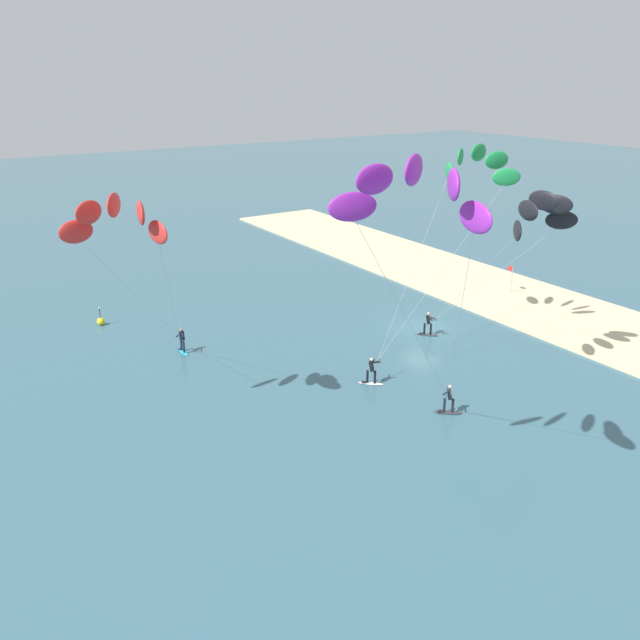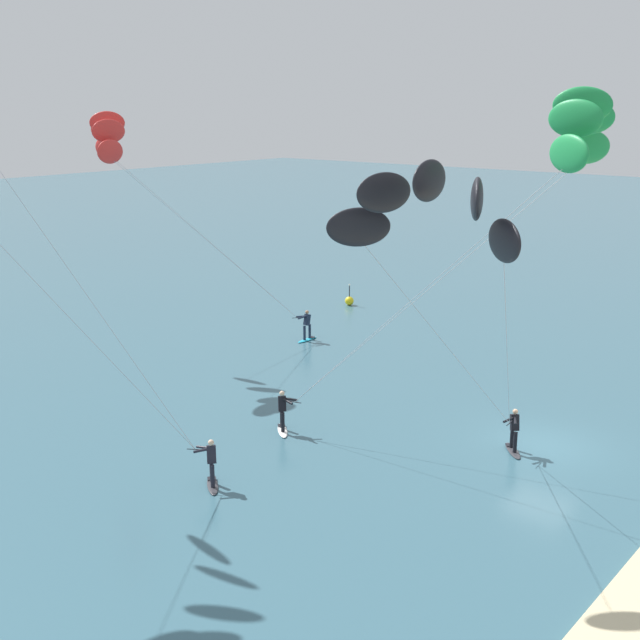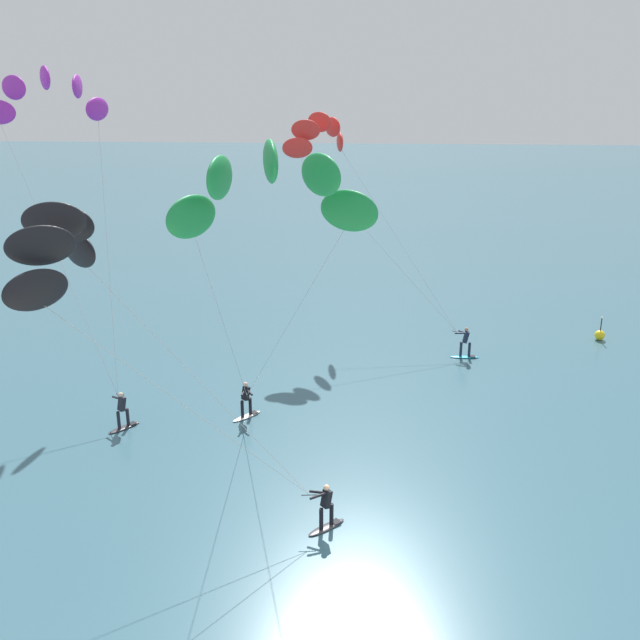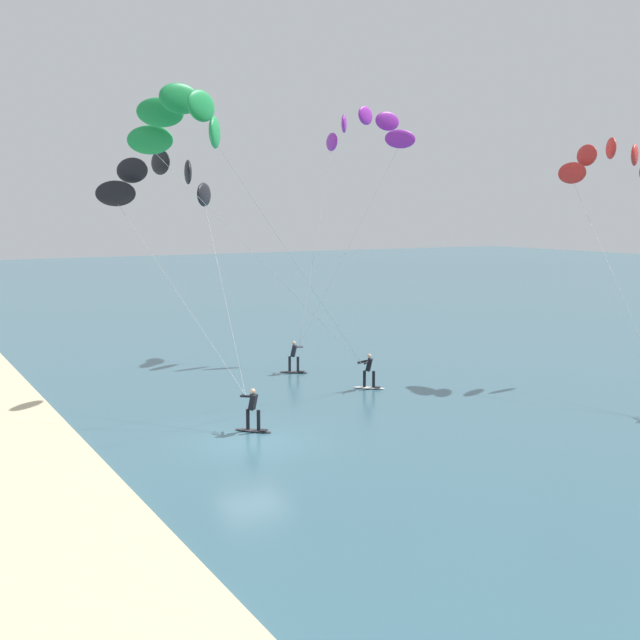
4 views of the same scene
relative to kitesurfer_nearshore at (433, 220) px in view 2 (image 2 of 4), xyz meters
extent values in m
plane|color=#386070|center=(8.62, 0.13, -9.44)|extent=(240.00, 240.00, 0.00)
ellipsoid|color=#333338|center=(7.43, 0.76, -9.40)|extent=(1.35, 1.27, 0.08)
cube|color=black|center=(7.73, 1.04, -9.35)|extent=(0.40, 0.40, 0.02)
cylinder|color=black|center=(7.26, 0.61, -8.97)|extent=(0.14, 0.14, 0.78)
cylinder|color=black|center=(7.59, 0.91, -8.97)|extent=(0.14, 0.14, 0.78)
cube|color=black|center=(7.43, 0.76, -8.28)|extent=(0.44, 0.44, 0.63)
sphere|color=tan|center=(7.43, 0.76, -7.86)|extent=(0.20, 0.20, 0.20)
cylinder|color=black|center=(6.88, 0.70, -8.13)|extent=(0.55, 0.09, 0.03)
cylinder|color=black|center=(7.17, 0.62, -8.10)|extent=(0.57, 0.36, 0.15)
cylinder|color=black|center=(7.14, 0.84, -8.10)|extent=(0.60, 0.25, 0.15)
ellipsoid|color=black|center=(-0.52, 2.09, -0.32)|extent=(1.64, 1.42, 1.10)
ellipsoid|color=black|center=(-0.44, 1.30, 0.68)|extent=(1.87, 0.84, 1.10)
ellipsoid|color=black|center=(-0.30, -0.03, 1.07)|extent=(1.87, 0.51, 1.10)
ellipsoid|color=black|center=(-0.16, -1.37, 0.68)|extent=(1.78, 1.16, 1.10)
ellipsoid|color=black|center=(-0.08, -2.15, -0.32)|extent=(1.42, 1.64, 1.10)
cylinder|color=#B2B2B7|center=(3.18, 1.40, -4.38)|extent=(7.41, 1.40, 7.52)
cylinder|color=#B2B2B7|center=(3.40, -0.72, -4.38)|extent=(6.98, 2.87, 7.52)
ellipsoid|color=white|center=(3.49, 8.65, -9.40)|extent=(1.28, 1.34, 0.08)
cube|color=black|center=(3.77, 8.96, -9.35)|extent=(0.40, 0.40, 0.02)
cylinder|color=black|center=(3.34, 8.49, -8.97)|extent=(0.14, 0.14, 0.78)
cylinder|color=black|center=(3.64, 8.82, -8.97)|extent=(0.14, 0.14, 0.78)
cube|color=black|center=(3.49, 8.65, -8.28)|extent=(0.44, 0.44, 0.63)
sphere|color=beige|center=(3.49, 8.65, -7.86)|extent=(0.20, 0.20, 0.20)
cylinder|color=black|center=(3.63, 8.12, -8.13)|extent=(0.17, 0.54, 0.03)
cylinder|color=black|center=(3.67, 8.42, -8.10)|extent=(0.43, 0.54, 0.15)
cylinder|color=black|center=(3.45, 8.36, -8.10)|extent=(0.17, 0.61, 0.15)
ellipsoid|color=#1E9347|center=(4.11, -1.91, 1.63)|extent=(1.18, 1.70, 1.10)
ellipsoid|color=#1E9347|center=(4.85, -1.72, 2.59)|extent=(0.56, 1.81, 1.10)
ellipsoid|color=#1E9347|center=(6.10, -1.39, 2.96)|extent=(0.76, 1.80, 1.10)
ellipsoid|color=#1E9347|center=(7.35, -1.07, 2.59)|extent=(1.33, 1.61, 1.10)
ellipsoid|color=#1E9347|center=(8.08, -0.88, 1.63)|extent=(1.70, 1.18, 1.10)
cylinder|color=#B2B2B7|center=(3.87, 3.11, -3.40)|extent=(0.50, 10.04, 9.47)
cylinder|color=#B2B2B7|center=(5.85, 3.62, -3.40)|extent=(4.47, 9.02, 9.47)
ellipsoid|color=#333338|center=(-1.56, 7.30, -9.40)|extent=(1.24, 1.38, 0.08)
cube|color=black|center=(-1.29, 7.61, -9.35)|extent=(0.40, 0.40, 0.02)
cylinder|color=black|center=(-1.70, 7.13, -8.97)|extent=(0.14, 0.14, 0.78)
cylinder|color=black|center=(-1.42, 7.46, -8.97)|extent=(0.14, 0.14, 0.78)
cube|color=black|center=(-1.56, 7.30, -8.28)|extent=(0.44, 0.44, 0.63)
sphere|color=beige|center=(-1.56, 7.30, -7.86)|extent=(0.20, 0.20, 0.20)
cylinder|color=black|center=(-1.85, 7.76, -8.13)|extent=(0.32, 0.48, 0.03)
cylinder|color=black|center=(-1.80, 7.47, -8.10)|extent=(0.54, 0.42, 0.15)
cylinder|color=black|center=(-1.61, 7.59, -8.10)|extent=(0.20, 0.61, 0.15)
cylinder|color=#B2B2B7|center=(-3.18, 11.88, -2.66)|extent=(2.67, 8.26, 10.96)
cylinder|color=#B2B2B7|center=(-5.06, 10.66, -2.66)|extent=(6.44, 5.83, 10.96)
ellipsoid|color=#23ADD1|center=(13.89, 16.15, -9.40)|extent=(1.50, 0.37, 0.08)
cube|color=black|center=(14.31, 16.15, -9.35)|extent=(0.28, 0.29, 0.02)
cylinder|color=#192338|center=(13.67, 16.14, -8.97)|extent=(0.14, 0.14, 0.78)
cylinder|color=#192338|center=(14.11, 16.15, -8.97)|extent=(0.14, 0.14, 0.78)
cube|color=#192338|center=(13.89, 16.15, -8.28)|extent=(0.32, 0.30, 0.63)
sphere|color=#9E7051|center=(13.89, 16.15, -7.86)|extent=(0.20, 0.20, 0.20)
cylinder|color=black|center=(13.44, 16.46, -8.13)|extent=(0.47, 0.34, 0.03)
cylinder|color=#192338|center=(13.61, 16.21, -8.10)|extent=(0.61, 0.23, 0.15)
cylinder|color=#192338|center=(13.73, 16.39, -8.10)|extent=(0.40, 0.55, 0.15)
ellipsoid|color=red|center=(6.96, 23.33, 0.87)|extent=(0.60, 1.68, 1.10)
ellipsoid|color=red|center=(6.56, 22.76, 1.76)|extent=(1.15, 1.56, 1.10)
ellipsoid|color=red|center=(5.87, 21.78, 2.11)|extent=(1.53, 1.21, 1.10)
ellipsoid|color=red|center=(5.19, 20.81, 1.76)|extent=(1.68, 0.67, 1.10)
ellipsoid|color=red|center=(4.78, 20.23, 0.87)|extent=(1.68, 0.60, 1.10)
cylinder|color=#B2B2B7|center=(10.20, 19.90, -3.78)|extent=(6.50, 6.89, 8.72)
cylinder|color=#B2B2B7|center=(9.11, 18.35, -3.78)|extent=(8.68, 3.79, 8.72)
sphere|color=yellow|center=(21.75, 19.24, -9.16)|extent=(0.56, 0.56, 0.56)
cylinder|color=#262628|center=(21.75, 19.24, -8.53)|extent=(0.06, 0.06, 0.70)
sphere|color=#F2F2CC|center=(21.75, 19.24, -8.12)|extent=(0.12, 0.12, 0.12)
camera|label=1|loc=(-23.89, 30.03, 7.80)|focal=36.81mm
camera|label=2|loc=(-18.85, -11.49, 3.02)|focal=46.16mm
camera|label=3|loc=(8.51, -20.09, 5.40)|focal=41.31mm
camera|label=4|loc=(34.10, -11.62, -1.07)|focal=44.27mm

